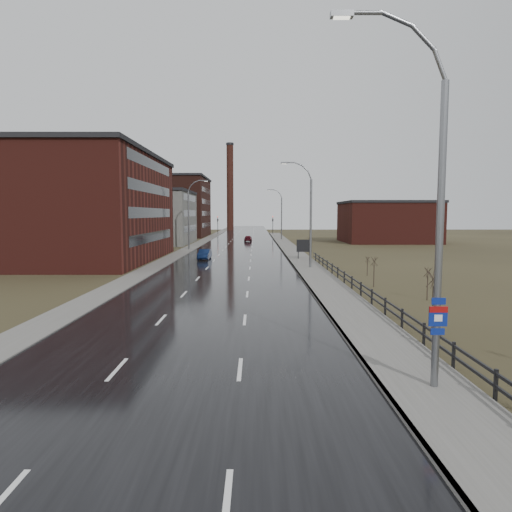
{
  "coord_description": "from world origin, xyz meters",
  "views": [
    {
      "loc": [
        2.87,
        -12.61,
        5.85
      ],
      "look_at": [
        2.93,
        18.3,
        3.0
      ],
      "focal_mm": 32.0,
      "sensor_mm": 36.0,
      "label": 1
    }
  ],
  "objects_px": {
    "car_near": "(205,255)",
    "streetlight_main": "(430,208)",
    "billboard": "(304,246)",
    "car_far": "(248,239)"
  },
  "relations": [
    {
      "from": "car_near",
      "to": "streetlight_main",
      "type": "bearing_deg",
      "value": -72.41
    },
    {
      "from": "streetlight_main",
      "to": "car_near",
      "type": "bearing_deg",
      "value": 105.51
    },
    {
      "from": "streetlight_main",
      "to": "car_far",
      "type": "xyz_separation_m",
      "value": [
        -7.09,
        81.94,
        -5.41
      ]
    },
    {
      "from": "streetlight_main",
      "to": "car_near",
      "type": "xyz_separation_m",
      "value": [
        -12.09,
        43.56,
        -5.41
      ]
    },
    {
      "from": "billboard",
      "to": "car_near",
      "type": "relative_size",
      "value": 0.67
    },
    {
      "from": "billboard",
      "to": "car_near",
      "type": "xyz_separation_m",
      "value": [
        -12.72,
        0.44,
        -1.1
      ]
    },
    {
      "from": "car_near",
      "to": "car_far",
      "type": "bearing_deg",
      "value": 84.66
    },
    {
      "from": "streetlight_main",
      "to": "car_far",
      "type": "distance_m",
      "value": 82.42
    },
    {
      "from": "billboard",
      "to": "car_far",
      "type": "distance_m",
      "value": 39.59
    },
    {
      "from": "billboard",
      "to": "car_far",
      "type": "relative_size",
      "value": 0.69
    }
  ]
}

